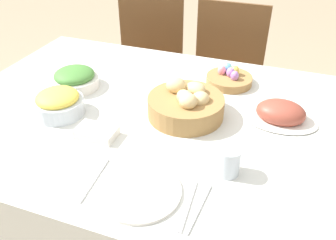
% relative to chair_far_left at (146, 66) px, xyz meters
% --- Properties ---
extents(dining_table, '(1.71, 1.12, 0.76)m').
position_rel_chair_far_left_xyz_m(dining_table, '(0.48, -0.87, -0.12)').
color(dining_table, silver).
rests_on(dining_table, ground).
extents(chair_far_left, '(0.45, 0.45, 0.92)m').
position_rel_chair_far_left_xyz_m(chair_far_left, '(0.00, 0.00, 0.00)').
color(chair_far_left, brown).
rests_on(chair_far_left, ground).
extents(chair_far_center, '(0.42, 0.42, 0.92)m').
position_rel_chair_far_left_xyz_m(chair_far_center, '(0.51, 0.00, 0.00)').
color(chair_far_center, brown).
rests_on(chair_far_center, ground).
extents(bread_basket, '(0.28, 0.28, 0.13)m').
position_rel_chair_far_left_xyz_m(bread_basket, '(0.53, -0.84, 0.31)').
color(bread_basket, '#9E7542').
rests_on(bread_basket, dining_table).
extents(egg_basket, '(0.20, 0.20, 0.08)m').
position_rel_chair_far_left_xyz_m(egg_basket, '(0.63, -0.54, 0.28)').
color(egg_basket, '#9E7542').
rests_on(egg_basket, dining_table).
extents(ham_platter, '(0.27, 0.19, 0.09)m').
position_rel_chair_far_left_xyz_m(ham_platter, '(0.86, -0.76, 0.29)').
color(ham_platter, silver).
rests_on(ham_platter, dining_table).
extents(green_salad_bowl, '(0.20, 0.20, 0.09)m').
position_rel_chair_far_left_xyz_m(green_salad_bowl, '(0.03, -0.79, 0.30)').
color(green_salad_bowl, silver).
rests_on(green_salad_bowl, dining_table).
extents(pineapple_bowl, '(0.19, 0.19, 0.10)m').
position_rel_chair_far_left_xyz_m(pineapple_bowl, '(0.08, -0.99, 0.30)').
color(pineapple_bowl, silver).
rests_on(pineapple_bowl, dining_table).
extents(dinner_plate, '(0.24, 0.24, 0.01)m').
position_rel_chair_far_left_xyz_m(dinner_plate, '(0.53, -1.27, 0.26)').
color(dinner_plate, silver).
rests_on(dinner_plate, dining_table).
extents(fork, '(0.02, 0.19, 0.00)m').
position_rel_chair_far_left_xyz_m(fork, '(0.39, -1.27, 0.26)').
color(fork, '#B7B7BC').
rests_on(fork, dining_table).
extents(knife, '(0.02, 0.19, 0.00)m').
position_rel_chair_far_left_xyz_m(knife, '(0.67, -1.27, 0.26)').
color(knife, '#B7B7BC').
rests_on(knife, dining_table).
extents(spoon, '(0.02, 0.19, 0.00)m').
position_rel_chair_far_left_xyz_m(spoon, '(0.70, -1.27, 0.26)').
color(spoon, '#B7B7BC').
rests_on(spoon, dining_table).
extents(drinking_cup, '(0.07, 0.07, 0.09)m').
position_rel_chair_far_left_xyz_m(drinking_cup, '(0.74, -1.10, 0.30)').
color(drinking_cup, silver).
rests_on(drinking_cup, dining_table).
extents(butter_dish, '(0.14, 0.08, 0.03)m').
position_rel_chair_far_left_xyz_m(butter_dish, '(0.29, -1.07, 0.27)').
color(butter_dish, silver).
rests_on(butter_dish, dining_table).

